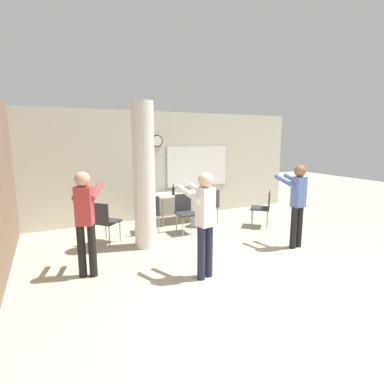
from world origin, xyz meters
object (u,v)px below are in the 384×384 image
(chair_table_right, at_px, (210,205))
(chair_table_left, at_px, (150,211))
(folding_table, at_px, (182,195))
(chair_table_front, at_px, (185,210))
(person_playing_side, at_px, (297,200))
(bottle_on_table, at_px, (173,191))
(chair_near_pillar, at_px, (105,220))
(person_watching_back, at_px, (85,216))
(person_playing_front, at_px, (204,217))
(chair_mid_room, at_px, (263,206))

(chair_table_right, distance_m, chair_table_left, 1.54)
(folding_table, height_order, chair_table_front, chair_table_front)
(folding_table, relative_size, chair_table_right, 1.66)
(chair_table_front, height_order, person_playing_side, person_playing_side)
(bottle_on_table, distance_m, chair_table_right, 0.98)
(chair_near_pillar, relative_size, person_watching_back, 0.53)
(bottle_on_table, distance_m, person_watching_back, 3.16)
(chair_table_front, distance_m, person_playing_front, 2.32)
(chair_near_pillar, bearing_deg, chair_table_left, 14.80)
(chair_table_right, height_order, person_watching_back, person_watching_back)
(chair_table_left, height_order, person_playing_side, person_playing_side)
(chair_table_front, bearing_deg, chair_table_right, 18.91)
(chair_table_right, xyz_separation_m, person_playing_side, (0.76, -2.07, 0.45))
(bottle_on_table, height_order, chair_table_right, bottle_on_table)
(person_playing_front, bearing_deg, chair_table_left, 91.67)
(folding_table, bearing_deg, chair_mid_room, -41.01)
(chair_table_left, xyz_separation_m, person_playing_front, (0.07, -2.45, 0.45))
(person_watching_back, bearing_deg, bottle_on_table, 42.81)
(chair_table_left, bearing_deg, bottle_on_table, 34.00)
(folding_table, bearing_deg, person_playing_front, -108.14)
(chair_table_right, relative_size, person_watching_back, 0.53)
(folding_table, bearing_deg, chair_near_pillar, -156.29)
(folding_table, height_order, chair_near_pillar, chair_near_pillar)
(chair_mid_room, height_order, person_playing_front, person_playing_front)
(chair_table_left, relative_size, person_playing_front, 0.53)
(chair_table_front, bearing_deg, folding_table, 70.20)
(bottle_on_table, height_order, chair_table_left, bottle_on_table)
(chair_mid_room, xyz_separation_m, chair_table_left, (-2.63, 0.68, 0.00))
(chair_near_pillar, distance_m, person_playing_side, 3.82)
(chair_table_right, relative_size, person_playing_side, 0.54)
(chair_mid_room, bearing_deg, chair_table_left, 165.43)
(chair_near_pillar, bearing_deg, bottle_on_table, 23.84)
(bottle_on_table, distance_m, person_playing_side, 3.02)
(chair_mid_room, xyz_separation_m, chair_table_right, (-1.09, 0.68, 0.00))
(chair_table_right, height_order, chair_table_front, same)
(person_watching_back, bearing_deg, person_playing_side, -6.85)
(folding_table, distance_m, person_playing_front, 3.28)
(chair_near_pillar, height_order, chair_table_left, same)
(chair_table_right, relative_size, chair_table_left, 1.00)
(chair_near_pillar, distance_m, chair_table_front, 1.79)
(chair_mid_room, relative_size, person_playing_side, 0.54)
(chair_table_left, bearing_deg, person_watching_back, -133.41)
(person_playing_side, bearing_deg, person_watching_back, 173.15)
(folding_table, distance_m, chair_near_pillar, 2.33)
(bottle_on_table, bearing_deg, person_playing_side, -59.93)
(chair_table_right, bearing_deg, bottle_on_table, 144.38)
(folding_table, distance_m, person_playing_side, 3.00)
(folding_table, relative_size, chair_mid_room, 1.66)
(bottle_on_table, xyz_separation_m, chair_table_right, (0.75, -0.54, -0.32))
(chair_near_pillar, xyz_separation_m, person_watching_back, (-0.49, -1.34, 0.46))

